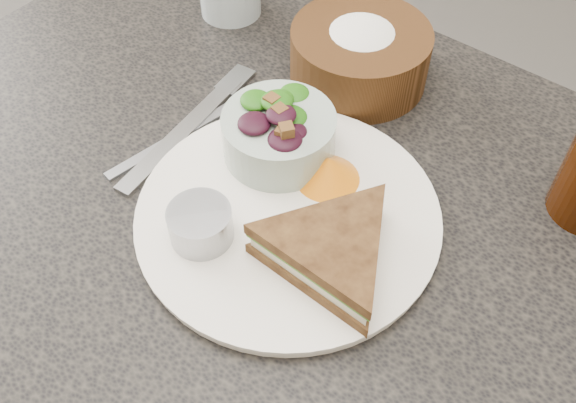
{
  "coord_description": "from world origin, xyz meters",
  "views": [
    {
      "loc": [
        0.27,
        -0.33,
        1.27
      ],
      "look_at": [
        0.02,
        -0.02,
        0.78
      ],
      "focal_mm": 40.0,
      "sensor_mm": 36.0,
      "label": 1
    }
  ],
  "objects_px": {
    "salad_bowl": "(279,129)",
    "dining_table": "(285,356)",
    "dinner_plate": "(288,216)",
    "sandwich": "(332,251)",
    "bread_basket": "(360,47)",
    "dressing_ramekin": "(200,225)"
  },
  "relations": [
    {
      "from": "salad_bowl",
      "to": "dining_table",
      "type": "bearing_deg",
      "value": -45.82
    },
    {
      "from": "dinner_plate",
      "to": "salad_bowl",
      "type": "relative_size",
      "value": 2.52
    },
    {
      "from": "sandwich",
      "to": "bread_basket",
      "type": "bearing_deg",
      "value": 120.84
    },
    {
      "from": "bread_basket",
      "to": "sandwich",
      "type": "bearing_deg",
      "value": -60.76
    },
    {
      "from": "salad_bowl",
      "to": "dressing_ramekin",
      "type": "distance_m",
      "value": 0.14
    },
    {
      "from": "dressing_ramekin",
      "to": "bread_basket",
      "type": "bearing_deg",
      "value": 94.3
    },
    {
      "from": "salad_bowl",
      "to": "dinner_plate",
      "type": "bearing_deg",
      "value": -45.11
    },
    {
      "from": "dining_table",
      "to": "bread_basket",
      "type": "distance_m",
      "value": 0.47
    },
    {
      "from": "sandwich",
      "to": "salad_bowl",
      "type": "distance_m",
      "value": 0.15
    },
    {
      "from": "salad_bowl",
      "to": "dressing_ramekin",
      "type": "height_order",
      "value": "salad_bowl"
    },
    {
      "from": "sandwich",
      "to": "dressing_ramekin",
      "type": "bearing_deg",
      "value": -155.08
    },
    {
      "from": "dinner_plate",
      "to": "dressing_ramekin",
      "type": "height_order",
      "value": "dressing_ramekin"
    },
    {
      "from": "dining_table",
      "to": "dressing_ramekin",
      "type": "distance_m",
      "value": 0.42
    },
    {
      "from": "sandwich",
      "to": "bread_basket",
      "type": "xyz_separation_m",
      "value": [
        -0.14,
        0.25,
        0.01
      ]
    },
    {
      "from": "dining_table",
      "to": "sandwich",
      "type": "bearing_deg",
      "value": -25.98
    },
    {
      "from": "salad_bowl",
      "to": "bread_basket",
      "type": "relative_size",
      "value": 0.72
    },
    {
      "from": "sandwich",
      "to": "dinner_plate",
      "type": "bearing_deg",
      "value": 162.62
    },
    {
      "from": "dinner_plate",
      "to": "sandwich",
      "type": "distance_m",
      "value": 0.08
    },
    {
      "from": "dining_table",
      "to": "dressing_ramekin",
      "type": "height_order",
      "value": "dressing_ramekin"
    },
    {
      "from": "sandwich",
      "to": "bread_basket",
      "type": "height_order",
      "value": "bread_basket"
    },
    {
      "from": "dining_table",
      "to": "salad_bowl",
      "type": "bearing_deg",
      "value": 134.18
    },
    {
      "from": "dressing_ramekin",
      "to": "bread_basket",
      "type": "distance_m",
      "value": 0.3
    }
  ]
}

